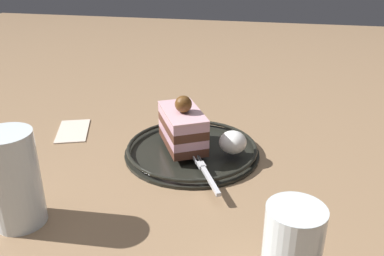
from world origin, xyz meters
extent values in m
plane|color=#917150|center=(0.00, 0.00, 0.00)|extent=(2.40, 2.40, 0.00)
cylinder|color=black|center=(-0.01, 0.02, 0.00)|extent=(0.21, 0.21, 0.01)
torus|color=black|center=(-0.01, 0.02, 0.01)|extent=(0.21, 0.21, 0.01)
cube|color=brown|center=(-0.01, 0.03, 0.02)|extent=(0.12, 0.10, 0.01)
cube|color=#F0B1C7|center=(-0.01, 0.03, 0.04)|extent=(0.12, 0.10, 0.01)
cube|color=brown|center=(-0.01, 0.03, 0.05)|extent=(0.12, 0.10, 0.01)
cube|color=#EBB3CC|center=(-0.01, 0.03, 0.06)|extent=(0.12, 0.10, 0.01)
cube|color=#F0B9C4|center=(-0.01, 0.03, 0.07)|extent=(0.12, 0.10, 0.00)
sphere|color=brown|center=(-0.02, 0.03, 0.09)|extent=(0.03, 0.03, 0.03)
ellipsoid|color=white|center=(-0.02, -0.05, 0.03)|extent=(0.04, 0.04, 0.03)
cube|color=silver|center=(-0.11, -0.03, 0.02)|extent=(0.07, 0.04, 0.00)
cube|color=silver|center=(-0.07, -0.01, 0.02)|extent=(0.02, 0.02, 0.00)
cube|color=silver|center=(-0.05, 0.00, 0.02)|extent=(0.03, 0.01, 0.00)
cube|color=silver|center=(-0.05, 0.00, 0.02)|extent=(0.03, 0.01, 0.00)
cube|color=silver|center=(-0.05, 0.00, 0.02)|extent=(0.03, 0.01, 0.00)
cube|color=silver|center=(-0.06, 0.01, 0.02)|extent=(0.03, 0.01, 0.00)
cylinder|color=silver|center=(-0.26, -0.13, 0.05)|extent=(0.06, 0.06, 0.09)
cylinder|color=silver|center=(-0.22, 0.18, 0.06)|extent=(0.06, 0.06, 0.12)
cylinder|color=#B7232D|center=(-0.22, 0.18, 0.04)|extent=(0.05, 0.05, 0.08)
cube|color=beige|center=(0.03, 0.24, 0.00)|extent=(0.11, 0.08, 0.00)
camera|label=1|loc=(-0.57, -0.10, 0.31)|focal=38.01mm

